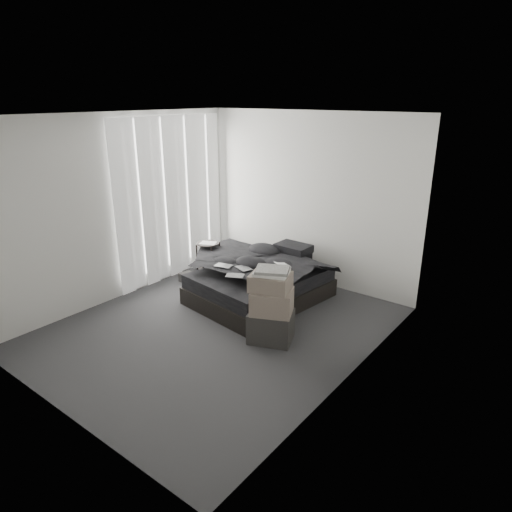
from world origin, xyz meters
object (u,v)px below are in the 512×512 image
Objects in this scene: bed at (260,291)px; laptop at (280,261)px; side_stand at (209,263)px; box_lower at (271,326)px.

laptop is (0.34, -0.00, 0.54)m from bed.
side_stand reaches higher than bed.
bed is at bearing 133.70° from box_lower.
side_stand is 2.07m from box_lower.
laptop is 1.08m from box_lower.
bed is at bearing -2.68° from side_stand.
bed is 1.17m from box_lower.
box_lower is (0.81, -0.85, 0.06)m from bed.
laptop is 1.43m from side_stand.
laptop reaches higher than bed.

